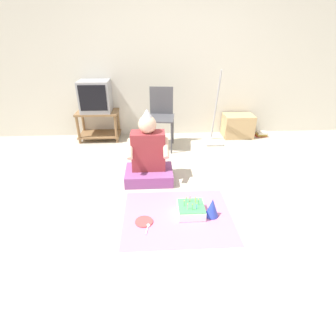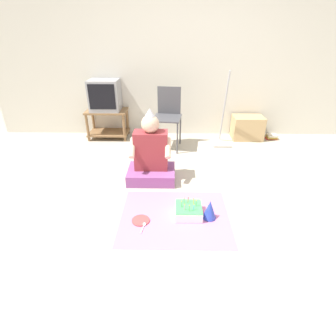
{
  "view_description": "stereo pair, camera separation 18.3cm",
  "coord_description": "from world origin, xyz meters",
  "px_view_note": "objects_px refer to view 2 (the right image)",
  "views": [
    {
      "loc": [
        -0.4,
        -2.2,
        1.62
      ],
      "look_at": [
        -0.26,
        0.22,
        0.35
      ],
      "focal_mm": 28.0,
      "sensor_mm": 36.0,
      "label": 1
    },
    {
      "loc": [
        -0.22,
        -2.21,
        1.62
      ],
      "look_at": [
        -0.26,
        0.22,
        0.35
      ],
      "focal_mm": 28.0,
      "sensor_mm": 36.0,
      "label": 2
    }
  ],
  "objects_px": {
    "cardboard_box_stack": "(247,128)",
    "folding_chair": "(168,113)",
    "birthday_cake": "(189,211)",
    "person_seated": "(151,157)",
    "dust_mop": "(223,125)",
    "book_pile": "(272,137)",
    "paper_plate": "(141,220)",
    "party_hat_blue": "(210,209)",
    "tv": "(105,95)"
  },
  "relations": [
    {
      "from": "folding_chair",
      "to": "cardboard_box_stack",
      "type": "bearing_deg",
      "value": 14.79
    },
    {
      "from": "dust_mop",
      "to": "book_pile",
      "type": "relative_size",
      "value": 6.23
    },
    {
      "from": "cardboard_box_stack",
      "to": "birthday_cake",
      "type": "bearing_deg",
      "value": -117.05
    },
    {
      "from": "person_seated",
      "to": "birthday_cake",
      "type": "height_order",
      "value": "person_seated"
    },
    {
      "from": "book_pile",
      "to": "folding_chair",
      "type": "bearing_deg",
      "value": -169.79
    },
    {
      "from": "tv",
      "to": "cardboard_box_stack",
      "type": "bearing_deg",
      "value": -0.08
    },
    {
      "from": "tv",
      "to": "dust_mop",
      "type": "distance_m",
      "value": 1.94
    },
    {
      "from": "tv",
      "to": "paper_plate",
      "type": "height_order",
      "value": "tv"
    },
    {
      "from": "cardboard_box_stack",
      "to": "party_hat_blue",
      "type": "height_order",
      "value": "cardboard_box_stack"
    },
    {
      "from": "cardboard_box_stack",
      "to": "book_pile",
      "type": "bearing_deg",
      "value": -4.68
    },
    {
      "from": "tv",
      "to": "party_hat_blue",
      "type": "distance_m",
      "value": 2.69
    },
    {
      "from": "folding_chair",
      "to": "book_pile",
      "type": "height_order",
      "value": "folding_chair"
    },
    {
      "from": "dust_mop",
      "to": "book_pile",
      "type": "bearing_deg",
      "value": 17.31
    },
    {
      "from": "dust_mop",
      "to": "person_seated",
      "type": "bearing_deg",
      "value": -133.65
    },
    {
      "from": "tv",
      "to": "birthday_cake",
      "type": "bearing_deg",
      "value": -59.67
    },
    {
      "from": "paper_plate",
      "to": "party_hat_blue",
      "type": "bearing_deg",
      "value": 5.33
    },
    {
      "from": "birthday_cake",
      "to": "party_hat_blue",
      "type": "bearing_deg",
      "value": -11.23
    },
    {
      "from": "dust_mop",
      "to": "paper_plate",
      "type": "distance_m",
      "value": 2.23
    },
    {
      "from": "tv",
      "to": "folding_chair",
      "type": "relative_size",
      "value": 0.54
    },
    {
      "from": "folding_chair",
      "to": "paper_plate",
      "type": "bearing_deg",
      "value": -96.92
    },
    {
      "from": "dust_mop",
      "to": "book_pile",
      "type": "xyz_separation_m",
      "value": [
        0.89,
        0.28,
        -0.28
      ]
    },
    {
      "from": "cardboard_box_stack",
      "to": "book_pile",
      "type": "distance_m",
      "value": 0.45
    },
    {
      "from": "folding_chair",
      "to": "birthday_cake",
      "type": "xyz_separation_m",
      "value": [
        0.24,
        -1.78,
        -0.47
      ]
    },
    {
      "from": "cardboard_box_stack",
      "to": "folding_chair",
      "type": "bearing_deg",
      "value": -165.21
    },
    {
      "from": "tv",
      "to": "cardboard_box_stack",
      "type": "xyz_separation_m",
      "value": [
        2.34,
        -0.0,
        -0.53
      ]
    },
    {
      "from": "cardboard_box_stack",
      "to": "person_seated",
      "type": "distance_m",
      "value": 2.06
    },
    {
      "from": "folding_chair",
      "to": "person_seated",
      "type": "relative_size",
      "value": 1.02
    },
    {
      "from": "party_hat_blue",
      "to": "birthday_cake",
      "type": "bearing_deg",
      "value": 168.77
    },
    {
      "from": "book_pile",
      "to": "party_hat_blue",
      "type": "height_order",
      "value": "party_hat_blue"
    },
    {
      "from": "tv",
      "to": "party_hat_blue",
      "type": "height_order",
      "value": "tv"
    },
    {
      "from": "dust_mop",
      "to": "party_hat_blue",
      "type": "xyz_separation_m",
      "value": [
        -0.42,
        -1.86,
        -0.22
      ]
    },
    {
      "from": "folding_chair",
      "to": "birthday_cake",
      "type": "relative_size",
      "value": 3.46
    },
    {
      "from": "cardboard_box_stack",
      "to": "book_pile",
      "type": "xyz_separation_m",
      "value": [
        0.42,
        -0.03,
        -0.15
      ]
    },
    {
      "from": "book_pile",
      "to": "paper_plate",
      "type": "bearing_deg",
      "value": -131.96
    },
    {
      "from": "folding_chair",
      "to": "cardboard_box_stack",
      "type": "height_order",
      "value": "folding_chair"
    },
    {
      "from": "person_seated",
      "to": "tv",
      "type": "bearing_deg",
      "value": 120.6
    },
    {
      "from": "tv",
      "to": "book_pile",
      "type": "height_order",
      "value": "tv"
    },
    {
      "from": "tv",
      "to": "person_seated",
      "type": "relative_size",
      "value": 0.55
    },
    {
      "from": "birthday_cake",
      "to": "book_pile",
      "type": "bearing_deg",
      "value": 54.19
    },
    {
      "from": "dust_mop",
      "to": "paper_plate",
      "type": "height_order",
      "value": "dust_mop"
    },
    {
      "from": "folding_chair",
      "to": "party_hat_blue",
      "type": "relative_size",
      "value": 4.6
    },
    {
      "from": "birthday_cake",
      "to": "cardboard_box_stack",
      "type": "bearing_deg",
      "value": 62.95
    },
    {
      "from": "cardboard_box_stack",
      "to": "birthday_cake",
      "type": "distance_m",
      "value": 2.4
    },
    {
      "from": "party_hat_blue",
      "to": "cardboard_box_stack",
      "type": "bearing_deg",
      "value": 67.74
    },
    {
      "from": "person_seated",
      "to": "paper_plate",
      "type": "height_order",
      "value": "person_seated"
    },
    {
      "from": "person_seated",
      "to": "dust_mop",
      "type": "bearing_deg",
      "value": 46.35
    },
    {
      "from": "folding_chair",
      "to": "dust_mop",
      "type": "xyz_separation_m",
      "value": [
        0.86,
        0.04,
        -0.2
      ]
    },
    {
      "from": "book_pile",
      "to": "birthday_cake",
      "type": "bearing_deg",
      "value": -125.81
    },
    {
      "from": "tv",
      "to": "book_pile",
      "type": "distance_m",
      "value": 2.84
    },
    {
      "from": "tv",
      "to": "dust_mop",
      "type": "xyz_separation_m",
      "value": [
        1.87,
        -0.32,
        -0.39
      ]
    }
  ]
}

